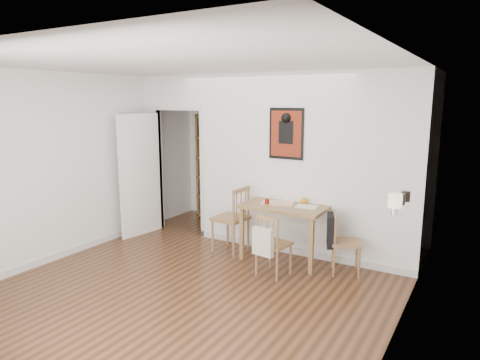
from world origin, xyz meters
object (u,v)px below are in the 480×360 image
Objects in this scene: bookshelf at (219,168)px; ceramic_jar_b at (406,196)px; dining_table at (285,211)px; ceramic_jar_a at (401,199)px; red_glass at (267,202)px; mantel_lamp at (395,202)px; fireplace at (396,258)px; notebook at (307,207)px; orange_fruit at (304,201)px; chair_right at (345,242)px; chair_left at (230,219)px; chair_front at (273,244)px.

ceramic_jar_b is (3.61, -1.87, 0.25)m from bookshelf.
ceramic_jar_a reaches higher than dining_table.
red_glass is 0.41× the size of mantel_lamp.
notebook is at bearing 146.76° from fireplace.
red_glass is 0.55m from notebook.
chair_right is at bearing -17.63° from orange_fruit.
bookshelf is 17.91× the size of ceramic_jar_b.
fireplace is at bearing -91.37° from ceramic_jar_b.
mantel_lamp is at bearing -23.76° from chair_left.
ceramic_jar_a is (1.86, -0.63, 0.39)m from red_glass.
dining_table is 1.44× the size of chair_right.
bookshelf is at bearing 128.65° from chair_left.
dining_table is 0.59× the size of bookshelf.
chair_right is 8.98× the size of orange_fruit.
ceramic_jar_a reaches higher than fireplace.
notebook is at bearing 137.74° from mantel_lamp.
ceramic_jar_a is at bearing -5.68° from chair_front.
orange_fruit is (-0.67, 0.21, 0.42)m from chair_right.
ceramic_jar_b is (-0.01, 0.63, -0.07)m from mantel_lamp.
chair_left is 11.79× the size of red_glass.
fireplace is at bearing -27.30° from dining_table.
ceramic_jar_a is at bearing -42.40° from chair_right.
ceramic_jar_a reaches higher than red_glass.
orange_fruit is at bearing 82.87° from chair_front.
orange_fruit is (0.09, 0.75, 0.42)m from chair_front.
orange_fruit is 0.31× the size of notebook.
ceramic_jar_b is (0.01, 0.28, 0.60)m from fireplace.
orange_fruit is 0.79× the size of ceramic_jar_a.
mantel_lamp is (1.35, -1.23, 0.49)m from notebook.
notebook is at bearing 72.28° from chair_front.
ceramic_jar_b is at bearing 0.70° from chair_front.
chair_right is at bearing -3.28° from dining_table.
chair_left is 1.12m from orange_fruit.
red_glass is (1.73, -1.41, -0.14)m from bookshelf.
red_glass is 0.74× the size of ceramic_jar_a.
orange_fruit is 2.04m from mantel_lamp.
mantel_lamp is (0.01, -0.35, 0.67)m from fireplace.
bookshelf is 2.44m from orange_fruit.
chair_left is 3.42× the size of notebook.
notebook is 1.89m from mantel_lamp.
dining_table is 0.92m from chair_right.
bookshelf is 6.81× the size of notebook.
ceramic_jar_a reaches higher than chair_left.
bookshelf is at bearing 152.20° from orange_fruit.
bookshelf reaches higher than chair_right.
bookshelf is 2.24m from red_glass.
chair_front is 1.57m from fireplace.
chair_left is (-0.83, -0.11, -0.20)m from dining_table.
red_glass is 0.51m from orange_fruit.
notebook is (-0.56, 0.08, 0.38)m from chair_right.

